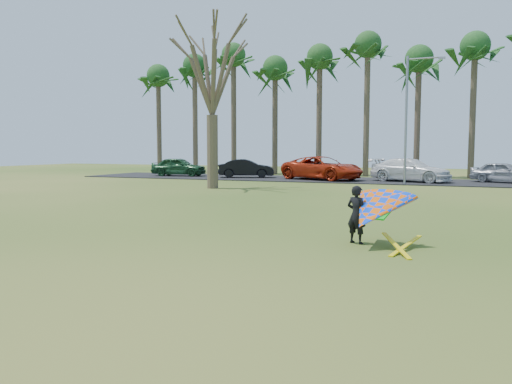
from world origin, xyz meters
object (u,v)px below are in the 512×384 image
at_px(car_3, 411,170).
at_px(kite_flyer, 373,211).
at_px(car_4, 503,172).
at_px(streetlight, 409,114).
at_px(car_0, 179,167).
at_px(car_1, 246,168).
at_px(bare_tree_left, 212,67).
at_px(car_2, 322,168).

distance_m(car_3, kite_flyer, 23.44).
bearing_deg(kite_flyer, car_4, 79.53).
distance_m(streetlight, kite_flyer, 21.28).
height_order(car_0, kite_flyer, kite_flyer).
xyz_separation_m(car_3, kite_flyer, (1.19, -23.41, -0.01)).
bearing_deg(car_1, car_3, -111.21).
bearing_deg(car_1, car_4, -106.88).
relative_size(car_4, kite_flyer, 1.67).
xyz_separation_m(bare_tree_left, car_3, (10.14, 9.47, -6.07)).
distance_m(car_0, kite_flyer, 30.58).
bearing_deg(car_1, kite_flyer, -170.63).
relative_size(streetlight, car_3, 1.48).
xyz_separation_m(car_2, car_3, (6.07, 0.20, -0.05)).
height_order(bare_tree_left, car_1, bare_tree_left).
relative_size(bare_tree_left, car_0, 2.20).
height_order(car_0, car_1, car_0).
height_order(bare_tree_left, streetlight, bare_tree_left).
distance_m(car_4, kite_flyer, 25.07).
relative_size(car_2, car_4, 1.51).
bearing_deg(kite_flyer, car_3, 92.92).
bearing_deg(car_0, car_1, -98.53).
relative_size(car_2, car_3, 1.11).
distance_m(streetlight, car_1, 13.04).
relative_size(bare_tree_left, car_2, 1.61).
xyz_separation_m(bare_tree_left, streetlight, (10.16, 7.00, -2.45)).
bearing_deg(kite_flyer, car_0, 129.37).
bearing_deg(car_2, streetlight, -88.07).
bearing_deg(streetlight, car_1, 167.55).
xyz_separation_m(car_4, kite_flyer, (-4.56, -24.66, 0.10)).
xyz_separation_m(streetlight, kite_flyer, (1.17, -20.94, -3.63)).
distance_m(car_1, car_4, 17.97).
bearing_deg(bare_tree_left, streetlight, 34.57).
xyz_separation_m(car_0, kite_flyer, (19.40, -23.64, 0.03)).
height_order(streetlight, car_2, streetlight).
bearing_deg(car_4, bare_tree_left, 145.17).
relative_size(bare_tree_left, car_1, 2.27).
height_order(car_1, car_4, car_1).
relative_size(car_0, car_2, 0.73).
bearing_deg(streetlight, bare_tree_left, -145.43).
height_order(streetlight, kite_flyer, streetlight).
bearing_deg(car_4, streetlight, 144.16).
height_order(car_1, car_2, car_2).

